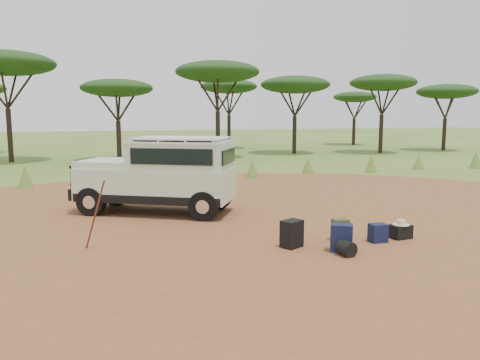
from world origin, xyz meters
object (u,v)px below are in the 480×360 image
object	(u,v)px
backpack_olive	(340,230)
backpack_navy	(341,238)
safari_vehicle	(161,177)
duffel_navy	(378,233)
walking_staff	(95,215)
hard_case	(401,232)
backpack_black	(292,234)

from	to	relation	value
backpack_olive	backpack_navy	bearing A→B (deg)	-111.98
safari_vehicle	backpack_olive	xyz separation A→B (m)	(3.29, -4.13, -0.79)
safari_vehicle	duffel_navy	xyz separation A→B (m)	(4.00, -4.50, -0.82)
safari_vehicle	walking_staff	distance (m)	3.67
backpack_olive	duffel_navy	world-z (taller)	backpack_olive
backpack_navy	safari_vehicle	bearing A→B (deg)	151.15
backpack_navy	duffel_navy	distance (m)	1.18
backpack_navy	hard_case	bearing A→B (deg)	46.06
backpack_navy	duffel_navy	world-z (taller)	backpack_navy
backpack_navy	duffel_navy	bearing A→B (deg)	49.73
safari_vehicle	backpack_black	size ratio (longest dim) A/B	7.98
backpack_black	walking_staff	bearing A→B (deg)	136.79
walking_staff	backpack_navy	world-z (taller)	walking_staff
backpack_olive	safari_vehicle	bearing A→B (deg)	134.71
backpack_black	hard_case	distance (m)	2.60
walking_staff	backpack_navy	distance (m)	5.01
walking_staff	duffel_navy	world-z (taller)	walking_staff
backpack_black	backpack_olive	xyz separation A→B (m)	(1.23, 0.17, -0.05)
backpack_black	backpack_olive	size ratio (longest dim) A/B	1.21
duffel_navy	hard_case	world-z (taller)	duffel_navy
safari_vehicle	hard_case	xyz separation A→B (m)	(4.66, -4.39, -0.87)
walking_staff	backpack_black	bearing A→B (deg)	-80.66
backpack_navy	walking_staff	bearing A→B (deg)	-169.38
duffel_navy	backpack_navy	bearing A→B (deg)	-158.90
backpack_black	hard_case	size ratio (longest dim) A/B	1.30
duffel_navy	hard_case	size ratio (longest dim) A/B	0.91
backpack_olive	walking_staff	bearing A→B (deg)	175.62
walking_staff	duffel_navy	distance (m)	5.97
backpack_black	hard_case	xyz separation A→B (m)	(2.60, -0.09, -0.13)
safari_vehicle	backpack_navy	bearing A→B (deg)	-30.15
backpack_olive	hard_case	xyz separation A→B (m)	(1.37, -0.26, -0.08)
backpack_olive	hard_case	distance (m)	1.40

